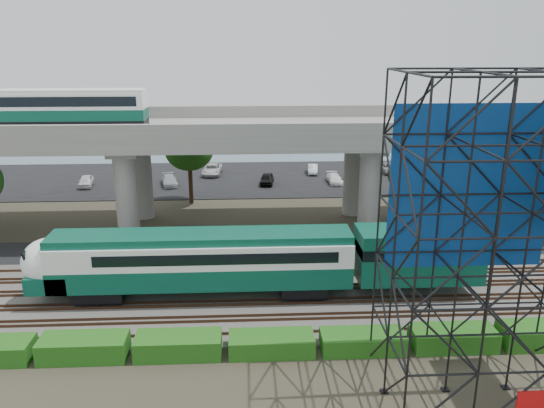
{
  "coord_description": "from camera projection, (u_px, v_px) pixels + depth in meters",
  "views": [
    {
      "loc": [
        -0.24,
        -29.45,
        16.17
      ],
      "look_at": [
        1.54,
        6.0,
        5.27
      ],
      "focal_mm": 35.0,
      "sensor_mm": 36.0,
      "label": 1
    }
  ],
  "objects": [
    {
      "name": "rail_tracks",
      "position": [
        252.0,
        295.0,
        34.7
      ],
      "size": [
        90.0,
        9.52,
        0.16
      ],
      "color": "#472D1E",
      "rests_on": "ballast_bed"
    },
    {
      "name": "harbor_water",
      "position": [
        247.0,
        145.0,
        86.33
      ],
      "size": [
        140.0,
        40.0,
        0.03
      ],
      "primitive_type": "cube",
      "color": "#415A6B",
      "rests_on": "ground"
    },
    {
      "name": "parked_cars",
      "position": [
        240.0,
        174.0,
        64.86
      ],
      "size": [
        38.89,
        9.56,
        1.31
      ],
      "color": "silver",
      "rests_on": "parking_lot"
    },
    {
      "name": "parking_lot",
      "position": [
        248.0,
        178.0,
        65.32
      ],
      "size": [
        90.0,
        18.0,
        0.08
      ],
      "primitive_type": "cube",
      "color": "black",
      "rests_on": "ground"
    },
    {
      "name": "trees",
      "position": [
        196.0,
        168.0,
        46.45
      ],
      "size": [
        40.94,
        16.94,
        7.69
      ],
      "color": "#382314",
      "rests_on": "ground"
    },
    {
      "name": "scaffold_tower",
      "position": [
        494.0,
        246.0,
        23.57
      ],
      "size": [
        9.36,
        6.36,
        15.0
      ],
      "color": "black",
      "rests_on": "ground"
    },
    {
      "name": "ground",
      "position": [
        252.0,
        314.0,
        32.87
      ],
      "size": [
        140.0,
        140.0,
        0.0
      ],
      "primitive_type": "plane",
      "color": "#474233",
      "rests_on": "ground"
    },
    {
      "name": "hedge_strip",
      "position": [
        272.0,
        343.0,
        28.65
      ],
      "size": [
        34.6,
        1.8,
        1.2
      ],
      "color": "#155012",
      "rests_on": "ground"
    },
    {
      "name": "commuter_train",
      "position": [
        235.0,
        259.0,
        33.89
      ],
      "size": [
        29.3,
        3.06,
        4.3
      ],
      "color": "black",
      "rests_on": "rail_tracks"
    },
    {
      "name": "service_road",
      "position": [
        250.0,
        250.0,
        42.88
      ],
      "size": [
        90.0,
        5.0,
        0.08
      ],
      "primitive_type": "cube",
      "color": "black",
      "rests_on": "ground"
    },
    {
      "name": "suv",
      "position": [
        180.0,
        242.0,
        42.6
      ],
      "size": [
        5.18,
        3.68,
        1.31
      ],
      "primitive_type": "imported",
      "rotation": [
        0.0,
        0.0,
        1.93
      ],
      "color": "black",
      "rests_on": "service_road"
    },
    {
      "name": "ballast_bed",
      "position": [
        252.0,
        297.0,
        34.75
      ],
      "size": [
        90.0,
        12.0,
        0.2
      ],
      "primitive_type": "cube",
      "color": "slate",
      "rests_on": "ground"
    },
    {
      "name": "overpass",
      "position": [
        236.0,
        138.0,
        45.69
      ],
      "size": [
        80.0,
        12.0,
        12.4
      ],
      "color": "#9E9B93",
      "rests_on": "ground"
    }
  ]
}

